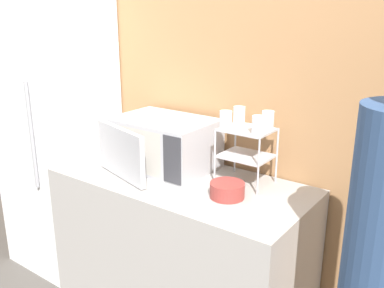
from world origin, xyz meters
TOP-DOWN VIEW (x-y plane):
  - wall_back at (0.00, 0.71)m, footprint 8.00×0.06m
  - counter at (0.00, 0.34)m, footprint 1.44×0.67m
  - microwave at (-0.20, 0.42)m, footprint 0.59×0.55m
  - dish_rack at (0.31, 0.51)m, footprint 0.27×0.22m
  - glass_front_left at (0.22, 0.44)m, footprint 0.06×0.06m
  - glass_back_right at (0.40, 0.57)m, footprint 0.06×0.06m
  - glass_front_right at (0.41, 0.45)m, footprint 0.06×0.06m
  - glass_back_left at (0.23, 0.57)m, footprint 0.06×0.06m
  - bowl at (0.34, 0.29)m, footprint 0.17×0.17m
  - refrigerator at (-1.08, 0.36)m, footprint 0.62×0.65m

SIDE VIEW (x-z plane):
  - counter at x=0.00m, z-range 0.00..0.88m
  - bowl at x=0.34m, z-range 0.88..0.96m
  - refrigerator at x=-1.08m, z-range 0.00..1.90m
  - microwave at x=-0.20m, z-range 0.88..1.17m
  - dish_rack at x=0.31m, z-range 0.95..1.25m
  - glass_front_left at x=0.22m, z-range 1.18..1.28m
  - glass_back_right at x=0.40m, z-range 1.18..1.28m
  - glass_front_right at x=0.41m, z-range 1.18..1.28m
  - glass_back_left at x=0.23m, z-range 1.18..1.28m
  - wall_back at x=0.00m, z-range 0.00..2.60m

